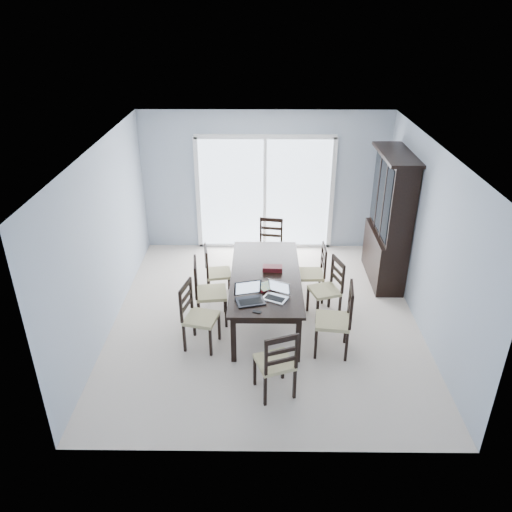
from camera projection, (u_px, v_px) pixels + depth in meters
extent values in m
plane|color=silver|center=(265.00, 318.00, 7.52)|extent=(5.00, 5.00, 0.00)
plane|color=white|center=(267.00, 148.00, 6.33)|extent=(5.00, 5.00, 0.00)
cube|color=#9EACBD|center=(265.00, 182.00, 9.15)|extent=(4.50, 0.02, 2.60)
cube|color=#9EACBD|center=(105.00, 239.00, 6.95)|extent=(0.02, 5.00, 2.60)
cube|color=#9EACBD|center=(428.00, 241.00, 6.91)|extent=(0.02, 5.00, 2.60)
cube|color=gray|center=(264.00, 227.00, 10.66)|extent=(4.50, 2.00, 0.10)
cube|color=#99999E|center=(264.00, 185.00, 11.27)|extent=(4.50, 0.06, 1.10)
cube|color=black|center=(266.00, 276.00, 7.19)|extent=(1.00, 2.20, 0.04)
cube|color=black|center=(266.00, 279.00, 7.21)|extent=(0.88, 2.08, 0.10)
cube|color=black|center=(234.00, 339.00, 6.48)|extent=(0.07, 0.07, 0.69)
cube|color=black|center=(298.00, 340.00, 6.47)|extent=(0.07, 0.07, 0.69)
cube|color=black|center=(240.00, 266.00, 8.26)|extent=(0.07, 0.07, 0.69)
cube|color=black|center=(290.00, 267.00, 8.25)|extent=(0.07, 0.07, 0.69)
cube|color=black|center=(384.00, 256.00, 8.42)|extent=(0.45, 1.30, 0.85)
cube|color=black|center=(394.00, 196.00, 7.93)|extent=(0.38, 1.30, 1.30)
cube|color=black|center=(397.00, 154.00, 7.62)|extent=(0.50, 1.38, 0.05)
cube|color=black|center=(387.00, 205.00, 7.56)|extent=(0.02, 0.36, 1.18)
cube|color=black|center=(381.00, 196.00, 7.93)|extent=(0.02, 0.36, 1.18)
cube|color=black|center=(376.00, 187.00, 8.30)|extent=(0.02, 0.36, 1.18)
cube|color=silver|center=(265.00, 195.00, 9.25)|extent=(2.40, 0.02, 2.10)
cube|color=white|center=(265.00, 137.00, 8.74)|extent=(2.52, 0.05, 0.08)
cube|color=white|center=(265.00, 195.00, 9.23)|extent=(0.06, 0.05, 2.10)
cube|color=white|center=(264.00, 245.00, 9.70)|extent=(2.52, 0.05, 0.05)
cube|color=black|center=(194.00, 323.00, 7.04)|extent=(0.04, 0.04, 0.42)
cube|color=black|center=(184.00, 338.00, 6.72)|extent=(0.04, 0.04, 0.42)
cube|color=black|center=(219.00, 327.00, 6.96)|extent=(0.04, 0.04, 0.42)
cube|color=black|center=(211.00, 343.00, 6.63)|extent=(0.04, 0.04, 0.42)
cube|color=tan|center=(201.00, 318.00, 6.73)|extent=(0.50, 0.50, 0.05)
cube|color=black|center=(199.00, 301.00, 7.53)|extent=(0.04, 0.04, 0.45)
cube|color=black|center=(199.00, 316.00, 7.18)|extent=(0.04, 0.04, 0.45)
cube|color=black|center=(225.00, 300.00, 7.57)|extent=(0.04, 0.04, 0.45)
cube|color=black|center=(226.00, 314.00, 7.22)|extent=(0.04, 0.04, 0.45)
cube|color=tan|center=(211.00, 293.00, 7.26)|extent=(0.48, 0.48, 0.05)
cube|color=black|center=(208.00, 281.00, 8.14)|extent=(0.04, 0.04, 0.39)
cube|color=black|center=(209.00, 291.00, 7.83)|extent=(0.04, 0.04, 0.39)
cube|color=black|center=(229.00, 279.00, 8.18)|extent=(0.04, 0.04, 0.39)
cube|color=black|center=(231.00, 290.00, 7.88)|extent=(0.04, 0.04, 0.39)
cube|color=tan|center=(219.00, 273.00, 7.91)|extent=(0.44, 0.44, 0.05)
cube|color=black|center=(346.00, 347.00, 6.53)|extent=(0.04, 0.04, 0.45)
cube|color=black|center=(346.00, 329.00, 6.88)|extent=(0.04, 0.04, 0.45)
cube|color=black|center=(316.00, 344.00, 6.57)|extent=(0.04, 0.04, 0.45)
cube|color=black|center=(316.00, 327.00, 6.93)|extent=(0.04, 0.04, 0.45)
cube|color=tan|center=(332.00, 321.00, 6.61)|extent=(0.49, 0.49, 0.05)
cube|color=black|center=(340.00, 308.00, 7.39)|extent=(0.04, 0.04, 0.41)
cube|color=black|center=(329.00, 296.00, 7.70)|extent=(0.04, 0.04, 0.41)
cube|color=black|center=(317.00, 312.00, 7.30)|extent=(0.04, 0.04, 0.41)
cube|color=black|center=(308.00, 300.00, 7.60)|extent=(0.04, 0.04, 0.41)
cube|color=tan|center=(324.00, 291.00, 7.39)|extent=(0.50, 0.50, 0.05)
cube|color=black|center=(322.00, 292.00, 7.79)|extent=(0.03, 0.03, 0.41)
cube|color=black|center=(319.00, 281.00, 8.11)|extent=(0.03, 0.03, 0.41)
cube|color=black|center=(300.00, 293.00, 7.79)|extent=(0.03, 0.03, 0.41)
cube|color=black|center=(298.00, 281.00, 8.11)|extent=(0.03, 0.03, 0.41)
cube|color=tan|center=(310.00, 274.00, 7.85)|extent=(0.41, 0.41, 0.05)
cube|color=black|center=(265.00, 391.00, 5.81)|extent=(0.04, 0.04, 0.42)
cube|color=black|center=(295.00, 384.00, 5.92)|extent=(0.04, 0.04, 0.42)
cube|color=black|center=(255.00, 371.00, 6.12)|extent=(0.04, 0.04, 0.42)
cube|color=black|center=(283.00, 365.00, 6.23)|extent=(0.04, 0.04, 0.42)
cube|color=tan|center=(275.00, 362.00, 5.91)|extent=(0.53, 0.53, 0.05)
cube|color=black|center=(281.00, 257.00, 8.86)|extent=(0.04, 0.04, 0.42)
cube|color=black|center=(261.00, 255.00, 8.92)|extent=(0.04, 0.04, 0.42)
cube|color=black|center=(278.00, 267.00, 8.54)|extent=(0.04, 0.04, 0.42)
cube|color=black|center=(257.00, 265.00, 8.59)|extent=(0.04, 0.04, 0.42)
cube|color=tan|center=(269.00, 249.00, 8.62)|extent=(0.47, 0.47, 0.05)
cube|color=black|center=(250.00, 301.00, 6.52)|extent=(0.42, 0.34, 0.02)
cube|color=silver|center=(250.00, 293.00, 6.46)|extent=(0.32, 0.12, 0.19)
cube|color=silver|center=(275.00, 298.00, 6.59)|extent=(0.38, 0.33, 0.02)
cube|color=silver|center=(275.00, 291.00, 6.54)|extent=(0.26, 0.15, 0.17)
cube|color=maroon|center=(267.00, 287.00, 6.84)|extent=(0.30, 0.27, 0.03)
cube|color=gold|center=(268.00, 285.00, 6.83)|extent=(0.34, 0.32, 0.01)
cube|color=black|center=(257.00, 312.00, 6.31)|extent=(0.12, 0.08, 0.01)
cube|color=#470E11|center=(272.00, 268.00, 7.27)|extent=(0.29, 0.16, 0.07)
cube|color=maroon|center=(248.00, 205.00, 10.47)|extent=(2.05, 1.90, 0.87)
cube|color=gray|center=(248.00, 184.00, 10.26)|extent=(2.11, 1.96, 0.06)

